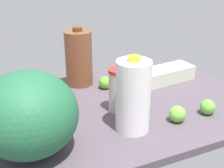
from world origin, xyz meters
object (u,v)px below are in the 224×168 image
at_px(tumbler_cup, 118,90).
at_px(lime_beside_bowl, 208,107).
at_px(lime_near_front, 177,114).
at_px(lime_by_jug, 105,82).
at_px(mixing_bowl, 48,100).
at_px(milk_jug, 133,96).
at_px(chocolate_milk_jug, 79,58).
at_px(egg_carton, 163,75).
at_px(lime_far_back, 16,87).
at_px(watermelon, 28,114).

bearing_deg(tumbler_cup, lime_beside_bowl, -29.34).
bearing_deg(lime_near_front, lime_by_jug, 107.77).
bearing_deg(tumbler_cup, lime_by_jug, 79.87).
bearing_deg(tumbler_cup, mixing_bowl, 148.28).
relative_size(lime_beside_bowl, lime_by_jug, 1.03).
distance_m(milk_jug, lime_near_front, 0.20).
bearing_deg(lime_near_front, chocolate_milk_jug, 113.46).
relative_size(egg_carton, lime_beside_bowl, 5.23).
bearing_deg(chocolate_milk_jug, lime_by_jug, -49.23).
bearing_deg(lime_far_back, milk_jug, -55.27).
xyz_separation_m(egg_carton, lime_by_jug, (-0.28, 0.04, -0.00)).
height_order(chocolate_milk_jug, lime_far_back, chocolate_milk_jug).
bearing_deg(tumbler_cup, watermelon, -160.59).
height_order(lime_beside_bowl, lime_near_front, lime_near_front).
distance_m(watermelon, lime_by_jug, 0.54).
bearing_deg(watermelon, tumbler_cup, 19.41).
bearing_deg(lime_near_front, watermelon, 175.66).
bearing_deg(chocolate_milk_jug, milk_jug, -85.53).
xyz_separation_m(mixing_bowl, lime_beside_bowl, (0.55, -0.32, 0.00)).
bearing_deg(tumbler_cup, lime_near_front, -46.22).
distance_m(milk_jug, egg_carton, 0.47).
bearing_deg(lime_by_jug, chocolate_milk_jug, 130.77).
bearing_deg(lime_far_back, tumbler_cup, -44.02).
distance_m(mixing_bowl, lime_far_back, 0.20).
bearing_deg(egg_carton, lime_far_back, 161.11).
xyz_separation_m(watermelon, tumbler_cup, (0.37, 0.13, -0.05)).
xyz_separation_m(lime_beside_bowl, lime_far_back, (-0.65, 0.50, 0.00)).
relative_size(tumbler_cup, milk_jug, 0.64).
relative_size(milk_jug, lime_far_back, 4.45).
bearing_deg(lime_far_back, lime_near_front, -44.75).
xyz_separation_m(watermelon, lime_far_back, (0.02, 0.46, -0.10)).
height_order(watermelon, tumbler_cup, watermelon).
bearing_deg(milk_jug, lime_by_jug, 81.79).
height_order(lime_beside_bowl, lime_by_jug, lime_beside_bowl).
height_order(tumbler_cup, lime_far_back, tumbler_cup).
xyz_separation_m(lime_near_front, lime_far_back, (-0.50, 0.50, -0.00)).
height_order(milk_jug, lime_beside_bowl, milk_jug).
height_order(lime_beside_bowl, lime_far_back, lime_far_back).
bearing_deg(mixing_bowl, tumbler_cup, -31.72).
distance_m(egg_carton, mixing_bowl, 0.57).
distance_m(watermelon, milk_jug, 0.35).
xyz_separation_m(tumbler_cup, lime_near_front, (0.16, -0.17, -0.06)).
bearing_deg(lime_far_back, watermelon, -93.11).
xyz_separation_m(watermelon, lime_beside_bowl, (0.67, -0.04, -0.10)).
distance_m(chocolate_milk_jug, lime_near_front, 0.54).
distance_m(lime_beside_bowl, lime_far_back, 0.82).
xyz_separation_m(tumbler_cup, egg_carton, (0.32, 0.17, -0.06)).
height_order(watermelon, lime_near_front, watermelon).
height_order(mixing_bowl, lime_by_jug, mixing_bowl).
relative_size(chocolate_milk_jug, lime_far_back, 4.42).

